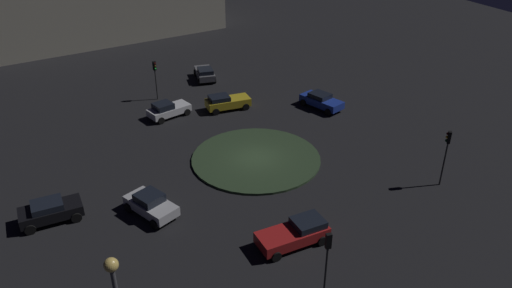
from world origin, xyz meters
TOP-DOWN VIEW (x-y plane):
  - ground_plane at (0.00, 0.00)m, footprint 116.13×116.13m
  - roundabout_island at (0.00, 0.00)m, footprint 10.27×10.27m
  - car_yellow at (1.44, 9.87)m, footprint 4.29×2.16m
  - car_blue at (9.89, 6.35)m, footprint 3.06×4.61m
  - car_white at (-4.16, 10.60)m, footprint 4.22×2.80m
  - car_grey at (2.18, 18.15)m, footprint 2.49×4.06m
  - car_silver at (-9.38, -3.61)m, footprint 3.21×4.22m
  - car_red at (-2.11, -10.28)m, footprint 4.48×2.16m
  - car_black at (-15.51, -1.59)m, footprint 3.96×2.09m
  - traffic_light_southeast at (10.68, -8.96)m, footprint 0.39×0.38m
  - traffic_light_north at (-3.98, 15.05)m, footprint 0.35×0.38m
  - traffic_light_south at (-2.71, -14.64)m, footprint 0.34×0.38m

SIDE VIEW (x-z plane):
  - ground_plane at x=0.00m, z-range 0.00..0.00m
  - roundabout_island at x=0.00m, z-range 0.00..0.18m
  - car_white at x=-4.16m, z-range 0.00..1.51m
  - car_blue at x=9.89m, z-range 0.04..1.49m
  - car_red at x=-2.11m, z-range 0.02..1.51m
  - car_grey at x=2.18m, z-range 0.05..1.49m
  - car_silver at x=-9.38m, z-range 0.01..1.55m
  - car_yellow at x=1.44m, z-range 0.03..1.53m
  - car_black at x=-15.51m, z-range 0.05..1.52m
  - traffic_light_north at x=-3.98m, z-range 0.85..4.85m
  - traffic_light_south at x=-2.71m, z-range 0.87..4.99m
  - traffic_light_southeast at x=10.68m, z-range 0.92..5.29m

